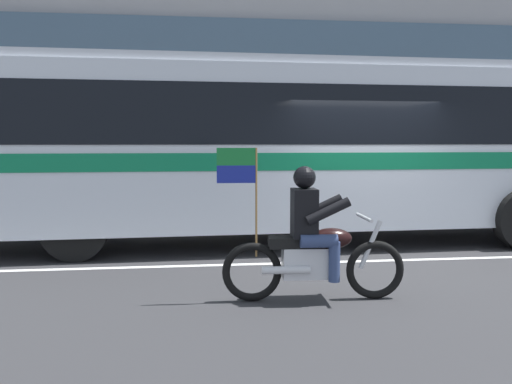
% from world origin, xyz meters
% --- Properties ---
extents(ground_plane, '(60.00, 60.00, 0.00)m').
position_xyz_m(ground_plane, '(0.00, 0.00, 0.00)').
color(ground_plane, '#2B2B2D').
extents(sidewalk_curb, '(28.00, 3.80, 0.15)m').
position_xyz_m(sidewalk_curb, '(0.00, 5.10, 0.07)').
color(sidewalk_curb, '#A39E93').
rests_on(sidewalk_curb, ground_plane).
extents(lane_center_stripe, '(26.60, 0.14, 0.01)m').
position_xyz_m(lane_center_stripe, '(0.00, -0.60, 0.00)').
color(lane_center_stripe, silver).
rests_on(lane_center_stripe, ground_plane).
extents(transit_bus, '(12.85, 3.11, 3.22)m').
position_xyz_m(transit_bus, '(-0.67, 1.19, 1.88)').
color(transit_bus, silver).
rests_on(transit_bus, ground_plane).
extents(motorcycle_with_rider, '(2.19, 0.64, 1.78)m').
position_xyz_m(motorcycle_with_rider, '(-1.49, -2.67, 0.67)').
color(motorcycle_with_rider, black).
rests_on(motorcycle_with_rider, ground_plane).
extents(fire_hydrant, '(0.22, 0.30, 0.75)m').
position_xyz_m(fire_hydrant, '(-2.22, 4.00, 0.52)').
color(fire_hydrant, gold).
rests_on(fire_hydrant, sidewalk_curb).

